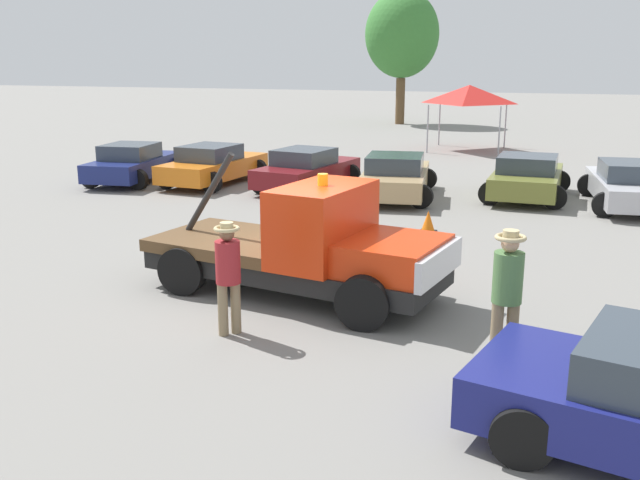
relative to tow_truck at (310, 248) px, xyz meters
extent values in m
plane|color=gray|center=(-0.33, 0.06, -0.90)|extent=(160.00, 160.00, 0.00)
cube|color=black|center=(-0.33, 0.06, -0.37)|extent=(5.65, 2.83, 0.35)
cube|color=red|center=(1.59, -0.28, 0.08)|extent=(1.80, 2.04, 0.55)
cube|color=silver|center=(2.38, -0.42, 0.05)|extent=(0.45, 1.90, 0.50)
cube|color=red|center=(0.26, -0.05, 0.48)|extent=(1.54, 2.30, 1.35)
cube|color=brown|center=(-1.65, 0.29, -0.08)|extent=(3.03, 2.56, 0.22)
cylinder|color=black|center=(-2.15, 0.38, 0.80)|extent=(1.19, 0.33, 1.63)
cylinder|color=orange|center=(0.26, -0.05, 1.26)|extent=(0.18, 0.18, 0.20)
cylinder|color=black|center=(1.69, 0.73, -0.46)|extent=(0.88, 0.26, 0.88)
cylinder|color=black|center=(1.34, -1.26, -0.46)|extent=(0.88, 0.26, 0.88)
cylinder|color=black|center=(-1.88, 1.36, -0.46)|extent=(0.88, 0.26, 0.88)
cylinder|color=black|center=(-2.23, -0.63, -0.46)|extent=(0.88, 0.26, 0.88)
cylinder|color=black|center=(4.39, -2.66, -0.56)|extent=(0.68, 0.22, 0.68)
cylinder|color=black|center=(3.96, -4.49, -0.56)|extent=(0.68, 0.22, 0.68)
cylinder|color=#847051|center=(3.65, -1.79, -0.44)|extent=(0.17, 0.17, 0.90)
cylinder|color=#847051|center=(3.45, -1.89, -0.44)|extent=(0.17, 0.17, 0.90)
cylinder|color=#4C7542|center=(3.55, -1.84, 0.36)|extent=(0.41, 0.41, 0.71)
sphere|color=tan|center=(3.55, -1.84, 0.84)|extent=(0.24, 0.24, 0.24)
torus|color=tan|center=(3.55, -1.84, 0.93)|extent=(0.43, 0.43, 0.06)
cylinder|color=tan|center=(3.55, -1.84, 0.98)|extent=(0.22, 0.22, 0.11)
cylinder|color=#847051|center=(-0.65, -2.18, -0.48)|extent=(0.16, 0.16, 0.84)
cylinder|color=#847051|center=(-0.50, -2.03, -0.48)|extent=(0.16, 0.16, 0.84)
cylinder|color=maroon|center=(-0.57, -2.10, 0.27)|extent=(0.38, 0.38, 0.66)
sphere|color=brown|center=(-0.57, -2.10, 0.72)|extent=(0.23, 0.23, 0.23)
torus|color=tan|center=(-0.57, -2.10, 0.79)|extent=(0.40, 0.40, 0.06)
cylinder|color=tan|center=(-0.57, -2.10, 0.84)|extent=(0.20, 0.20, 0.10)
cube|color=navy|center=(-9.87, 9.58, -0.36)|extent=(2.26, 4.40, 0.60)
cube|color=#333D47|center=(-9.85, 9.37, 0.19)|extent=(1.76, 1.94, 0.50)
cylinder|color=black|center=(-10.88, 10.90, -0.56)|extent=(0.68, 0.22, 0.68)
cylinder|color=black|center=(-9.19, 11.10, -0.56)|extent=(0.68, 0.22, 0.68)
cylinder|color=black|center=(-10.55, 8.05, -0.56)|extent=(0.68, 0.22, 0.68)
cylinder|color=black|center=(-8.86, 8.25, -0.56)|extent=(0.68, 0.22, 0.68)
cube|color=orange|center=(-7.08, 10.14, -0.36)|extent=(2.20, 4.59, 0.60)
cube|color=#333D47|center=(-7.10, 9.92, 0.19)|extent=(1.75, 2.00, 0.50)
cylinder|color=black|center=(-7.80, 11.72, -0.56)|extent=(0.68, 0.22, 0.68)
cylinder|color=black|center=(-6.09, 11.56, -0.56)|extent=(0.68, 0.22, 0.68)
cylinder|color=black|center=(-8.07, 8.71, -0.56)|extent=(0.68, 0.22, 0.68)
cylinder|color=black|center=(-6.37, 8.55, -0.56)|extent=(0.68, 0.22, 0.68)
cube|color=maroon|center=(-3.71, 10.20, -0.36)|extent=(2.48, 4.55, 0.60)
cube|color=#333D47|center=(-3.75, 9.98, 0.19)|extent=(1.85, 2.05, 0.50)
cylinder|color=black|center=(-4.30, 11.78, -0.56)|extent=(0.68, 0.22, 0.68)
cylinder|color=black|center=(-2.63, 11.50, -0.56)|extent=(0.68, 0.22, 0.68)
cylinder|color=black|center=(-4.79, 8.89, -0.56)|extent=(0.68, 0.22, 0.68)
cylinder|color=black|center=(-3.12, 8.61, -0.56)|extent=(0.68, 0.22, 0.68)
cube|color=tan|center=(-0.68, 9.74, -0.36)|extent=(2.47, 4.76, 0.60)
cube|color=#333D47|center=(-0.64, 9.51, 0.19)|extent=(1.88, 2.12, 0.50)
cylinder|color=black|center=(-1.76, 11.15, -0.56)|extent=(0.68, 0.22, 0.68)
cylinder|color=black|center=(-0.01, 11.39, -0.56)|extent=(0.68, 0.22, 0.68)
cylinder|color=black|center=(-1.34, 8.08, -0.56)|extent=(0.68, 0.22, 0.68)
cylinder|color=black|center=(0.41, 8.33, -0.56)|extent=(0.68, 0.22, 0.68)
cube|color=olive|center=(3.16, 10.90, -0.36)|extent=(2.03, 4.27, 0.60)
cube|color=#333D47|center=(3.16, 10.68, 0.19)|extent=(1.72, 1.82, 0.50)
cylinder|color=black|center=(2.31, 12.36, -0.56)|extent=(0.68, 0.22, 0.68)
cylinder|color=black|center=(4.11, 12.30, -0.56)|extent=(0.68, 0.22, 0.68)
cylinder|color=black|center=(2.22, 9.49, -0.56)|extent=(0.68, 0.22, 0.68)
cylinder|color=black|center=(4.02, 9.43, -0.56)|extent=(0.68, 0.22, 0.68)
cube|color=#B7B7BC|center=(6.00, 10.41, -0.36)|extent=(2.28, 4.75, 0.60)
cube|color=#333D47|center=(6.02, 10.18, 0.19)|extent=(1.78, 2.09, 0.50)
cylinder|color=black|center=(4.98, 11.87, -0.56)|extent=(0.68, 0.22, 0.68)
cylinder|color=black|center=(5.32, 8.77, -0.56)|extent=(0.68, 0.22, 0.68)
cylinder|color=#9E9EA3|center=(-1.69, 20.54, 0.18)|extent=(0.07, 0.07, 2.14)
cylinder|color=#9E9EA3|center=(1.46, 20.54, 0.18)|extent=(0.07, 0.07, 2.14)
cylinder|color=#9E9EA3|center=(-1.69, 23.69, 0.18)|extent=(0.07, 0.07, 2.14)
cylinder|color=#9E9EA3|center=(1.46, 23.69, 0.18)|extent=(0.07, 0.07, 2.14)
pyramid|color=red|center=(-0.12, 22.12, 1.66)|extent=(3.15, 3.15, 0.83)
cylinder|color=brown|center=(-6.04, 34.38, 0.56)|extent=(0.58, 0.58, 2.91)
ellipsoid|color=#387A33|center=(-6.04, 34.38, 4.72)|extent=(4.66, 4.66, 5.41)
cube|color=black|center=(1.13, 5.50, -0.88)|extent=(0.40, 0.40, 0.04)
cone|color=orange|center=(1.13, 5.50, -0.62)|extent=(0.36, 0.36, 0.55)
camera|label=1|loc=(4.11, -11.51, 3.29)|focal=40.00mm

